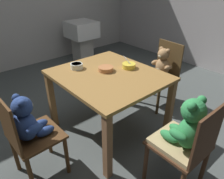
% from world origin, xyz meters
% --- Properties ---
extents(ground_plane, '(5.20, 5.20, 0.04)m').
position_xyz_m(ground_plane, '(0.00, 0.00, -0.02)').
color(ground_plane, '#474D4B').
extents(dining_table, '(1.07, 0.95, 0.71)m').
position_xyz_m(dining_table, '(0.00, 0.00, 0.61)').
color(dining_table, olive).
rests_on(dining_table, ground_plane).
extents(teddy_chair_near_front, '(0.41, 0.39, 0.85)m').
position_xyz_m(teddy_chair_near_front, '(0.06, -0.89, 0.55)').
color(teddy_chair_near_front, '#4D2F17').
rests_on(teddy_chair_near_front, ground_plane).
extents(teddy_chair_near_right, '(0.41, 0.40, 0.88)m').
position_xyz_m(teddy_chair_near_right, '(0.95, -0.04, 0.57)').
color(teddy_chair_near_right, '#4A2C1A').
rests_on(teddy_chair_near_right, ground_plane).
extents(teddy_chair_far_center, '(0.45, 0.41, 0.85)m').
position_xyz_m(teddy_chair_far_center, '(0.01, 0.89, 0.53)').
color(teddy_chair_far_center, '#503A1F').
rests_on(teddy_chair_far_center, ground_plane).
extents(porridge_bowl_yellow_far_center, '(0.15, 0.14, 0.12)m').
position_xyz_m(porridge_bowl_yellow_far_center, '(0.03, 0.27, 0.74)').
color(porridge_bowl_yellow_far_center, yellow).
rests_on(porridge_bowl_yellow_far_center, dining_table).
extents(porridge_bowl_white_near_left, '(0.13, 0.13, 0.06)m').
position_xyz_m(porridge_bowl_white_near_left, '(-0.33, -0.16, 0.74)').
color(porridge_bowl_white_near_left, silver).
rests_on(porridge_bowl_white_near_left, dining_table).
extents(porridge_bowl_terracotta_center, '(0.16, 0.16, 0.05)m').
position_xyz_m(porridge_bowl_terracotta_center, '(-0.08, 0.03, 0.73)').
color(porridge_bowl_terracotta_center, '#BE7646').
rests_on(porridge_bowl_terracotta_center, dining_table).
extents(sink_basin, '(0.53, 0.52, 0.78)m').
position_xyz_m(sink_basin, '(-2.05, 1.04, 0.51)').
color(sink_basin, '#B7B2A8').
rests_on(sink_basin, ground_plane).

